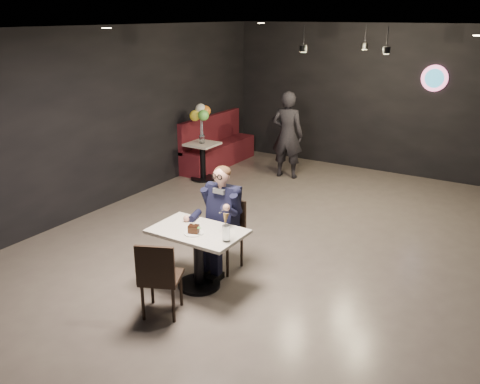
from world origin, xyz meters
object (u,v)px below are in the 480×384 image
Objects in this scene: sundae_glass at (226,233)px; passerby at (287,135)px; balloon_vase at (202,139)px; chair_near at (161,276)px; main_table at (198,258)px; booth_bench at (218,141)px; side_table at (203,162)px; chair_far at (223,236)px; seated_man at (223,217)px.

sundae_glass is 0.11× the size of passerby.
chair_near is at bearing -59.62° from balloon_vase.
booth_bench reaches higher than main_table.
balloon_vase is at bearing 0.00° from side_table.
chair_far is at bearing 90.00° from main_table.
chair_far is 4.16m from passerby.
sundae_glass is 0.09× the size of booth_bench.
main_table is 0.69m from chair_near.
passerby reaches higher than sundae_glass.
chair_far reaches higher than balloon_vase.
booth_bench is 3.04× the size of side_table.
side_table is (-2.45, 4.18, -0.10)m from chair_near.
chair_near is 0.64× the size of seated_man.
main_table is at bearing 65.74° from chair_near.
seated_man is (0.00, 1.23, 0.26)m from chair_near.
chair_far is 1.29× the size of side_table.
chair_near is 1.26m from seated_man.
passerby reaches higher than chair_near.
booth_bench is (-2.75, 3.94, 0.08)m from chair_far.
seated_man is 4.81m from booth_bench.
booth_bench reaches higher than chair_far.
main_table is at bearing 170.11° from sundae_glass.
main_table is 1.54× the size of side_table.
side_table is at bearing 28.44° from passerby.
main_table is 6.70× the size of balloon_vase.
chair_near reaches higher than main_table.
passerby is (1.35, 1.04, 0.04)m from balloon_vase.
sundae_glass reaches higher than side_table.
passerby is at bearing 37.78° from balloon_vase.
chair_far is (0.00, 0.55, 0.09)m from main_table.
sundae_glass is 4.87m from passerby.
balloon_vase is (0.00, 0.00, 0.47)m from side_table.
seated_man is 3.85m from side_table.
seated_man is 0.79m from sundae_glass.
main_table is 1.20× the size of chair_far.
seated_man is at bearing 65.74° from chair_near.
chair_far is at bearing -55.11° from booth_bench.
chair_near is 4.86m from balloon_vase.
sundae_glass is (0.46, 0.60, 0.39)m from chair_near.
main_table is 0.56m from chair_far.
seated_man reaches higher than chair_far.
balloon_vase reaches higher than main_table.
booth_bench is at bearing 106.70° from balloon_vase.
chair_near is at bearing -90.00° from chair_far.
main_table is 0.65m from seated_man.
sundae_glass reaches higher than balloon_vase.
passerby is (1.35, 1.04, 0.52)m from side_table.
passerby is at bearing 77.65° from chair_near.
passerby is (-1.10, 5.22, 0.41)m from chair_near.
seated_man is 8.78× the size of balloon_vase.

